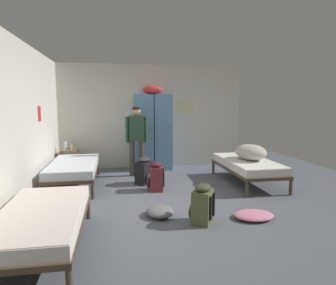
{
  "coord_description": "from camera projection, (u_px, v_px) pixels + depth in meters",
  "views": [
    {
      "loc": [
        -0.91,
        -4.97,
        1.65
      ],
      "look_at": [
        0.0,
        0.27,
        0.95
      ],
      "focal_mm": 32.37,
      "sensor_mm": 36.0,
      "label": 1
    }
  ],
  "objects": [
    {
      "name": "clothes_pile_pink",
      "position": [
        254.0,
        215.0,
        4.35
      ],
      "size": [
        0.58,
        0.45,
        0.09
      ],
      "color": "pink",
      "rests_on": "ground_plane"
    },
    {
      "name": "shelf_unit",
      "position": [
        69.0,
        159.0,
        7.08
      ],
      "size": [
        0.38,
        0.3,
        0.57
      ],
      "color": "#99704C",
      "rests_on": "ground_plane"
    },
    {
      "name": "room_backdrop",
      "position": [
        99.0,
        120.0,
        6.09
      ],
      "size": [
        4.71,
        5.52,
        2.6
      ],
      "color": "beige",
      "rests_on": "ground_plane"
    },
    {
      "name": "backpack_maroon",
      "position": [
        156.0,
        177.0,
        5.71
      ],
      "size": [
        0.36,
        0.34,
        0.55
      ],
      "color": "maroon",
      "rests_on": "ground_plane"
    },
    {
      "name": "person_traveler",
      "position": [
        137.0,
        134.0,
        6.78
      ],
      "size": [
        0.5,
        0.21,
        1.57
      ],
      "color": "#3D3833",
      "rests_on": "ground_plane"
    },
    {
      "name": "backpack_black",
      "position": [
        144.0,
        171.0,
        6.17
      ],
      "size": [
        0.42,
        0.42,
        0.55
      ],
      "color": "black",
      "rests_on": "ground_plane"
    },
    {
      "name": "backpack_olive",
      "position": [
        202.0,
        205.0,
        4.17
      ],
      "size": [
        0.41,
        0.4,
        0.55
      ],
      "color": "#566038",
      "rests_on": "ground_plane"
    },
    {
      "name": "bed_right",
      "position": [
        247.0,
        165.0,
        6.22
      ],
      "size": [
        0.9,
        1.9,
        0.49
      ],
      "color": "#473828",
      "rests_on": "ground_plane"
    },
    {
      "name": "bed_left_rear",
      "position": [
        74.0,
        167.0,
        5.99
      ],
      "size": [
        0.9,
        1.9,
        0.49
      ],
      "color": "#473828",
      "rests_on": "ground_plane"
    },
    {
      "name": "bedding_heap",
      "position": [
        251.0,
        152.0,
        6.2
      ],
      "size": [
        0.59,
        0.79,
        0.31
      ],
      "color": "#B7B2A8",
      "rests_on": "bed_right"
    },
    {
      "name": "water_bottle",
      "position": [
        65.0,
        145.0,
        7.04
      ],
      "size": [
        0.07,
        0.07,
        0.23
      ],
      "color": "#B2DBEA",
      "rests_on": "shelf_unit"
    },
    {
      "name": "clothes_pile_grey",
      "position": [
        160.0,
        212.0,
        4.44
      ],
      "size": [
        0.4,
        0.48,
        0.13
      ],
      "color": "slate",
      "rests_on": "ground_plane"
    },
    {
      "name": "ground_plane",
      "position": [
        171.0,
        199.0,
        5.22
      ],
      "size": [
        8.73,
        8.73,
        0.0
      ],
      "primitive_type": "plane",
      "color": "#565B66"
    },
    {
      "name": "bed_left_front",
      "position": [
        41.0,
        219.0,
        3.33
      ],
      "size": [
        0.9,
        1.9,
        0.49
      ],
      "color": "#473828",
      "rests_on": "ground_plane"
    },
    {
      "name": "locker_bank",
      "position": [
        153.0,
        130.0,
        7.49
      ],
      "size": [
        0.9,
        0.55,
        2.07
      ],
      "color": "#5B84B2",
      "rests_on": "ground_plane"
    },
    {
      "name": "lotion_bottle",
      "position": [
        72.0,
        146.0,
        7.01
      ],
      "size": [
        0.06,
        0.06,
        0.18
      ],
      "color": "beige",
      "rests_on": "shelf_unit"
    }
  ]
}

